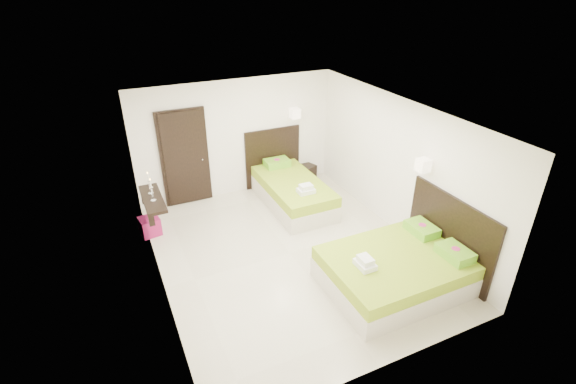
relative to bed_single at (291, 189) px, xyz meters
name	(u,v)px	position (x,y,z in m)	size (l,w,h in m)	color
floor	(290,253)	(-0.83, -1.71, -0.33)	(5.50, 5.50, 0.00)	beige
bed_single	(291,189)	(0.00, 0.00, 0.00)	(1.35, 2.25, 1.85)	beige
bed_double	(399,268)	(0.40, -3.21, -0.01)	(2.19, 1.86, 1.81)	beige
nightstand	(305,173)	(0.80, 0.89, -0.14)	(0.44, 0.39, 0.39)	black
ottoman	(150,226)	(-3.03, 0.02, -0.16)	(0.36, 0.36, 0.36)	#961450
door	(185,158)	(-2.03, 0.99, 0.72)	(1.02, 0.15, 2.14)	black
console_shelf	(152,199)	(-2.92, -0.11, 0.48)	(0.35, 1.20, 0.78)	black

